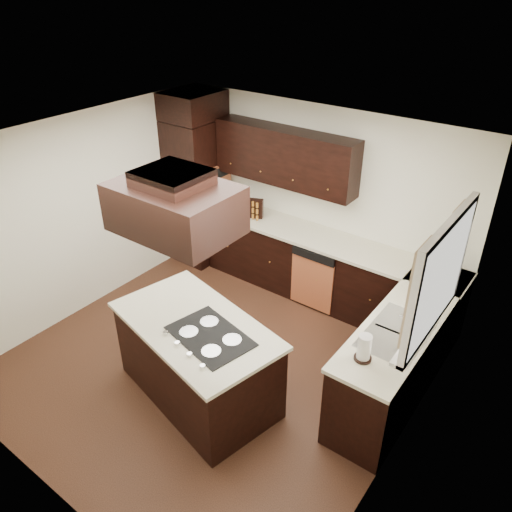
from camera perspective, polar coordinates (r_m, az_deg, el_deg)
name	(u,v)px	position (r m, az deg, el deg)	size (l,w,h in m)	color
floor	(218,361)	(5.88, -4.36, -11.91)	(4.20, 4.20, 0.02)	brown
ceiling	(207,149)	(4.58, -5.61, 12.06)	(4.20, 4.20, 0.02)	silver
wall_back	(318,200)	(6.65, 7.12, 6.32)	(4.20, 0.02, 2.50)	white
wall_front	(24,391)	(4.14, -24.97, -13.83)	(4.20, 0.02, 2.50)	white
wall_left	(84,215)	(6.56, -19.03, 4.46)	(0.02, 4.20, 2.50)	white
wall_right	(412,351)	(4.28, 17.37, -10.32)	(0.02, 4.20, 2.50)	white
oven_column	(198,192)	(7.40, -6.63, 7.30)	(0.65, 0.75, 2.12)	black
wall_oven_face	(216,194)	(7.15, -4.57, 7.11)	(0.05, 0.62, 0.78)	#C6653C
base_cabinets_back	(305,264)	(6.77, 5.62, -0.87)	(2.93, 0.60, 0.88)	black
base_cabinets_right	(404,352)	(5.53, 16.51, -10.47)	(0.60, 2.40, 0.88)	black
countertop_back	(306,234)	(6.53, 5.75, 2.52)	(2.93, 0.63, 0.04)	beige
countertop_right	(409,316)	(5.25, 17.09, -6.60)	(0.63, 2.40, 0.04)	beige
upper_cabinets	(285,157)	(6.51, 3.30, 11.27)	(2.00, 0.34, 0.72)	black
dishwasher_front	(312,283)	(6.46, 6.43, -3.10)	(0.60, 0.05, 0.72)	#C6653C
window_frame	(439,278)	(4.50, 20.22, -2.37)	(0.06, 1.32, 1.12)	silver
window_pane	(443,279)	(4.49, 20.55, -2.48)	(0.00, 1.20, 1.00)	white
curtain_left	(415,293)	(4.14, 17.70, -4.10)	(0.02, 0.34, 0.90)	beige
curtain_right	(450,251)	(4.84, 21.25, 0.55)	(0.02, 0.34, 0.90)	beige
sink_rim	(397,333)	(4.96, 15.79, -8.46)	(0.52, 0.84, 0.01)	silver
island	(198,361)	(5.24, -6.68, -11.82)	(1.68, 0.92, 0.88)	black
island_top	(195,325)	(4.94, -7.00, -7.87)	(1.74, 0.98, 0.04)	beige
cooktop	(210,336)	(4.76, -5.26, -9.09)	(0.79, 0.53, 0.01)	black
range_hood	(175,209)	(4.28, -9.25, 5.38)	(1.05, 0.72, 0.42)	black
hood_duct	(172,178)	(4.17, -9.57, 8.80)	(0.55, 0.50, 0.13)	black
blender_base	(230,207)	(7.09, -2.95, 5.62)	(0.15, 0.15, 0.10)	silver
blender_pitcher	(230,195)	(7.02, -2.99, 6.96)	(0.13, 0.13, 0.26)	silver
spice_rack	(251,208)	(6.85, -0.55, 5.51)	(0.33, 0.08, 0.27)	black
mixing_bowl	(234,211)	(7.02, -2.50, 5.18)	(0.25, 0.25, 0.06)	silver
soap_bottle	(420,298)	(5.33, 18.21, -4.57)	(0.09, 0.09, 0.20)	silver
paper_towel	(364,348)	(4.52, 12.26, -10.23)	(0.12, 0.12, 0.26)	silver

